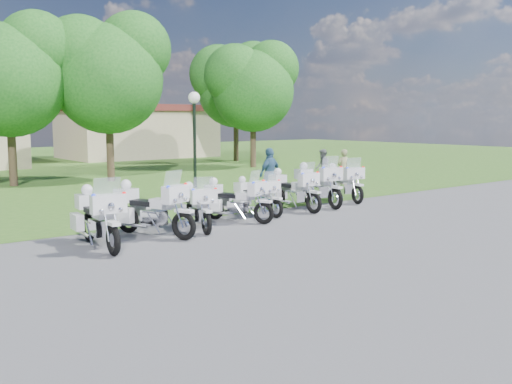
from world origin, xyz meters
TOP-DOWN VIEW (x-y plane):
  - ground at (0.00, 0.00)m, footprint 100.00×100.00m
  - grass_lawn at (0.00, 27.00)m, footprint 100.00×48.00m
  - motorcycle_0 at (-4.22, 1.30)m, footprint 0.97×2.55m
  - motorcycle_1 at (-2.65, 1.70)m, footprint 1.45×2.45m
  - motorcycle_2 at (-1.21, 1.78)m, footprint 1.10×2.19m
  - motorcycle_3 at (0.30, 2.08)m, footprint 1.35×2.15m
  - motorcycle_4 at (1.55, 2.64)m, footprint 0.80×2.12m
  - motorcycle_5 at (3.10, 2.66)m, footprint 0.81×2.44m
  - motorcycle_6 at (4.41, 2.89)m, footprint 1.13×2.63m
  - motorcycle_7 at (6.01, 3.16)m, footprint 1.19×2.39m
  - lamp_post at (2.11, 7.17)m, footprint 0.44×0.44m
  - tree_1 at (-2.39, 15.45)m, footprint 5.85×4.99m
  - tree_2 at (1.91, 14.68)m, footprint 6.10×5.20m
  - tree_3 at (12.26, 16.79)m, footprint 5.88×5.02m
  - tree_4 at (14.63, 21.88)m, footprint 6.38×5.45m
  - building_east at (11.00, 30.00)m, footprint 11.44×7.28m
  - bystander_a at (9.01, 5.97)m, footprint 0.65×0.46m
  - bystander_b at (8.95, 7.21)m, footprint 0.98×1.01m
  - bystander_c at (3.84, 4.75)m, footprint 1.22×0.72m

SIDE VIEW (x-z plane):
  - ground at x=0.00m, z-range 0.00..0.00m
  - grass_lawn at x=0.00m, z-range 0.00..0.01m
  - motorcycle_4 at x=1.55m, z-range -0.12..1.31m
  - motorcycle_2 at x=-1.21m, z-range -0.12..1.38m
  - motorcycle_3 at x=0.30m, z-range -0.13..1.42m
  - motorcycle_7 at x=6.01m, z-range -0.13..1.50m
  - motorcycle_5 at x=3.10m, z-range -0.13..1.50m
  - motorcycle_0 at x=-4.22m, z-range -0.14..1.58m
  - motorcycle_1 at x=-2.65m, z-range -0.14..1.59m
  - motorcycle_6 at x=4.41m, z-range -0.14..1.63m
  - bystander_b at x=8.95m, z-range 0.00..1.63m
  - bystander_a at x=9.01m, z-range 0.00..1.67m
  - bystander_c at x=3.84m, z-range 0.00..1.95m
  - building_east at x=11.00m, z-range 0.02..4.12m
  - lamp_post at x=2.11m, z-range 1.04..5.06m
  - tree_1 at x=-2.39m, z-range 1.26..9.05m
  - tree_3 at x=12.26m, z-range 1.27..9.11m
  - tree_2 at x=1.91m, z-range 1.31..9.44m
  - tree_4 at x=14.63m, z-range 1.38..9.89m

